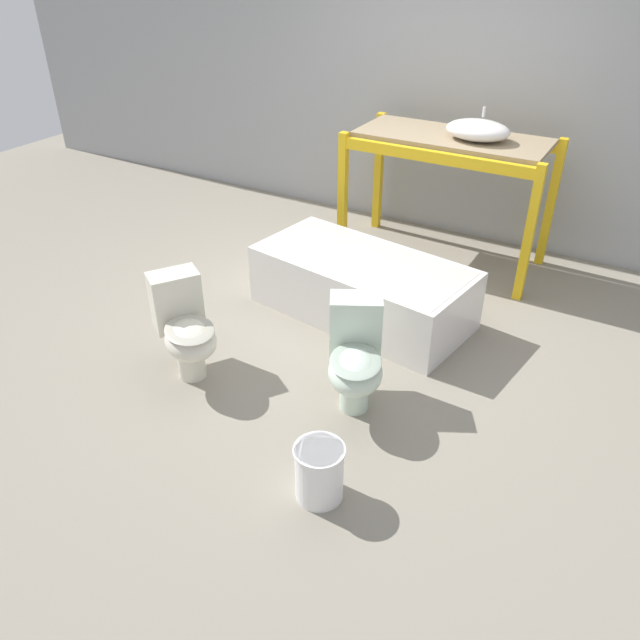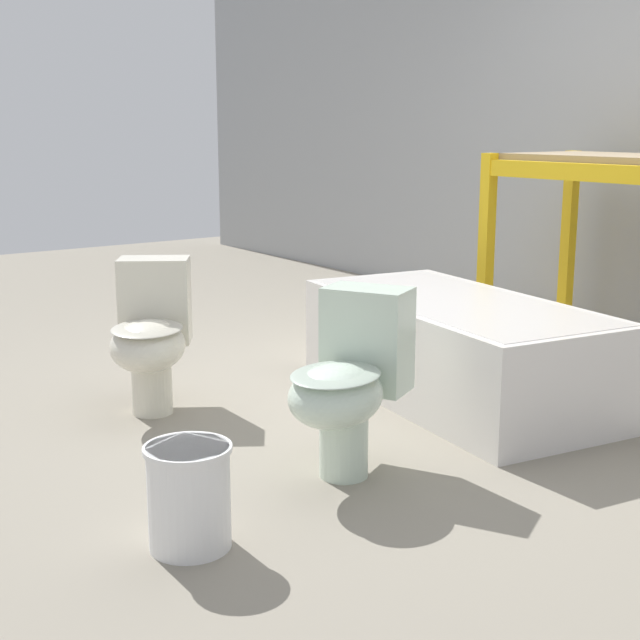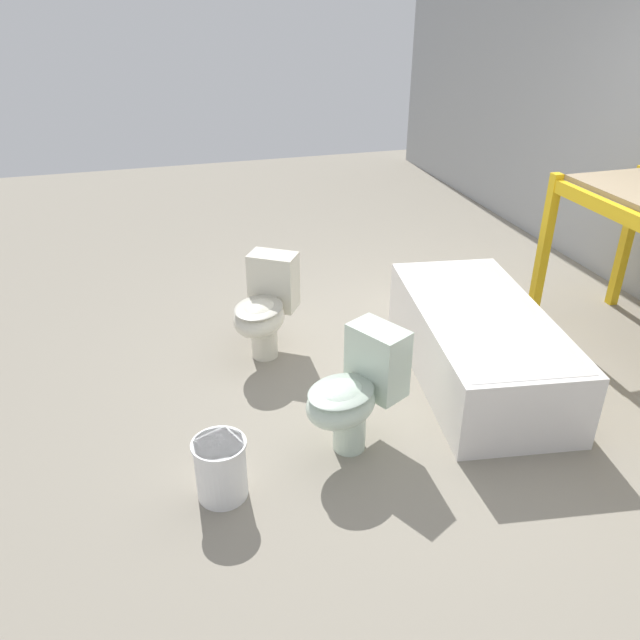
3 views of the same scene
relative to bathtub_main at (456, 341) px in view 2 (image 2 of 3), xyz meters
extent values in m
plane|color=gray|center=(-0.12, -0.01, -0.27)|extent=(12.00, 12.00, 0.00)
cube|color=yellow|center=(-0.64, 0.86, 0.29)|extent=(0.07, 0.07, 1.13)
cube|color=yellow|center=(-0.64, 1.60, 0.29)|extent=(0.07, 0.07, 1.13)
cube|color=yellow|center=(0.18, 0.86, 0.77)|extent=(1.64, 0.06, 0.09)
cube|color=white|center=(0.00, 0.00, -0.04)|extent=(1.76, 1.03, 0.47)
cube|color=beige|center=(0.00, 0.00, 0.10)|extent=(1.67, 0.94, 0.20)
cylinder|color=silver|center=(-0.63, -1.29, -0.16)|extent=(0.18, 0.18, 0.24)
ellipsoid|color=silver|center=(-0.57, -1.33, 0.06)|extent=(0.53, 0.50, 0.23)
ellipsoid|color=#B3AF9F|center=(-0.57, -1.33, 0.14)|extent=(0.50, 0.48, 0.03)
cube|color=silver|center=(-0.81, -1.18, 0.21)|extent=(0.34, 0.38, 0.40)
cylinder|color=silver|center=(0.47, -1.04, -0.16)|extent=(0.18, 0.18, 0.24)
ellipsoid|color=silver|center=(0.51, -1.11, 0.06)|extent=(0.48, 0.52, 0.23)
ellipsoid|color=#A3B3A3|center=(0.51, -1.11, 0.14)|extent=(0.46, 0.49, 0.03)
cube|color=silver|center=(0.37, -0.85, 0.21)|extent=(0.38, 0.32, 0.40)
cylinder|color=white|center=(0.65, -1.78, -0.11)|extent=(0.26, 0.26, 0.33)
cylinder|color=white|center=(0.65, -1.78, 0.05)|extent=(0.27, 0.27, 0.02)
camera|label=1|loc=(1.82, -3.80, 2.31)|focal=35.00mm
camera|label=2|loc=(2.96, -2.96, 1.02)|focal=50.00mm
camera|label=3|loc=(3.08, -1.97, 2.03)|focal=35.00mm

